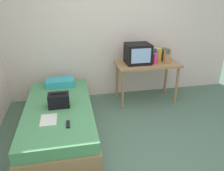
{
  "coord_description": "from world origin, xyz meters",
  "views": [
    {
      "loc": [
        -0.76,
        -2.12,
        2.0
      ],
      "look_at": [
        -0.13,
        1.03,
        0.59
      ],
      "focal_mm": 34.83,
      "sensor_mm": 36.0,
      "label": 1
    }
  ],
  "objects_px": {
    "pillow": "(60,82)",
    "handbag": "(59,100)",
    "desk": "(147,68)",
    "picture_frame": "(167,59)",
    "bed": "(60,118)",
    "remote_dark": "(68,124)",
    "remote_silver": "(49,101)",
    "tv": "(138,54)",
    "magazine": "(49,120)",
    "water_bottle": "(155,59)",
    "book_row": "(162,54)"
  },
  "relations": [
    {
      "from": "pillow",
      "to": "handbag",
      "type": "relative_size",
      "value": 1.6
    },
    {
      "from": "picture_frame",
      "to": "handbag",
      "type": "relative_size",
      "value": 0.54
    },
    {
      "from": "pillow",
      "to": "magazine",
      "type": "bearing_deg",
      "value": -97.04
    },
    {
      "from": "water_bottle",
      "to": "magazine",
      "type": "bearing_deg",
      "value": -151.71
    },
    {
      "from": "pillow",
      "to": "remote_dark",
      "type": "relative_size",
      "value": 3.08
    },
    {
      "from": "book_row",
      "to": "desk",
      "type": "bearing_deg",
      "value": -158.72
    },
    {
      "from": "desk",
      "to": "book_row",
      "type": "relative_size",
      "value": 3.93
    },
    {
      "from": "pillow",
      "to": "picture_frame",
      "type": "bearing_deg",
      "value": -3.91
    },
    {
      "from": "picture_frame",
      "to": "water_bottle",
      "type": "bearing_deg",
      "value": 178.87
    },
    {
      "from": "book_row",
      "to": "handbag",
      "type": "xyz_separation_m",
      "value": [
        -1.94,
        -0.87,
        -0.34
      ]
    },
    {
      "from": "pillow",
      "to": "remote_silver",
      "type": "relative_size",
      "value": 3.33
    },
    {
      "from": "bed",
      "to": "remote_dark",
      "type": "xyz_separation_m",
      "value": [
        0.14,
        -0.54,
        0.23
      ]
    },
    {
      "from": "water_bottle",
      "to": "handbag",
      "type": "bearing_deg",
      "value": -159.43
    },
    {
      "from": "magazine",
      "to": "remote_dark",
      "type": "height_order",
      "value": "remote_dark"
    },
    {
      "from": "water_bottle",
      "to": "magazine",
      "type": "distance_m",
      "value": 2.14
    },
    {
      "from": "tv",
      "to": "remote_dark",
      "type": "relative_size",
      "value": 2.82
    },
    {
      "from": "book_row",
      "to": "pillow",
      "type": "bearing_deg",
      "value": -177.1
    },
    {
      "from": "desk",
      "to": "remote_dark",
      "type": "relative_size",
      "value": 7.44
    },
    {
      "from": "pillow",
      "to": "handbag",
      "type": "distance_m",
      "value": 0.77
    },
    {
      "from": "water_bottle",
      "to": "handbag",
      "type": "height_order",
      "value": "water_bottle"
    },
    {
      "from": "water_bottle",
      "to": "magazine",
      "type": "relative_size",
      "value": 0.67
    },
    {
      "from": "desk",
      "to": "pillow",
      "type": "height_order",
      "value": "desk"
    },
    {
      "from": "picture_frame",
      "to": "remote_silver",
      "type": "xyz_separation_m",
      "value": [
        -2.11,
        -0.46,
        -0.41
      ]
    },
    {
      "from": "desk",
      "to": "picture_frame",
      "type": "xyz_separation_m",
      "value": [
        0.34,
        -0.1,
        0.18
      ]
    },
    {
      "from": "bed",
      "to": "remote_dark",
      "type": "distance_m",
      "value": 0.6
    },
    {
      "from": "handbag",
      "to": "remote_dark",
      "type": "bearing_deg",
      "value": -77.31
    },
    {
      "from": "bed",
      "to": "handbag",
      "type": "height_order",
      "value": "handbag"
    },
    {
      "from": "pillow",
      "to": "handbag",
      "type": "height_order",
      "value": "handbag"
    },
    {
      "from": "bed",
      "to": "remote_dark",
      "type": "height_order",
      "value": "remote_dark"
    },
    {
      "from": "water_bottle",
      "to": "remote_silver",
      "type": "relative_size",
      "value": 1.34
    },
    {
      "from": "picture_frame",
      "to": "magazine",
      "type": "xyz_separation_m",
      "value": [
        -2.09,
        -0.99,
        -0.41
      ]
    },
    {
      "from": "remote_dark",
      "to": "remote_silver",
      "type": "height_order",
      "value": "same"
    },
    {
      "from": "desk",
      "to": "tv",
      "type": "distance_m",
      "value": 0.34
    },
    {
      "from": "water_bottle",
      "to": "remote_dark",
      "type": "distance_m",
      "value": 2.02
    },
    {
      "from": "handbag",
      "to": "magazine",
      "type": "bearing_deg",
      "value": -110.89
    },
    {
      "from": "bed",
      "to": "picture_frame",
      "type": "distance_m",
      "value": 2.17
    },
    {
      "from": "magazine",
      "to": "remote_silver",
      "type": "xyz_separation_m",
      "value": [
        -0.02,
        0.53,
        0.01
      ]
    },
    {
      "from": "desk",
      "to": "handbag",
      "type": "xyz_separation_m",
      "value": [
        -1.61,
        -0.74,
        -0.13
      ]
    },
    {
      "from": "bed",
      "to": "book_row",
      "type": "height_order",
      "value": "book_row"
    },
    {
      "from": "pillow",
      "to": "magazine",
      "type": "xyz_separation_m",
      "value": [
        -0.14,
        -1.12,
        -0.06
      ]
    },
    {
      "from": "picture_frame",
      "to": "remote_silver",
      "type": "height_order",
      "value": "picture_frame"
    },
    {
      "from": "desk",
      "to": "picture_frame",
      "type": "distance_m",
      "value": 0.4
    },
    {
      "from": "pillow",
      "to": "water_bottle",
      "type": "bearing_deg",
      "value": -4.29
    },
    {
      "from": "water_bottle",
      "to": "remote_silver",
      "type": "distance_m",
      "value": 1.98
    },
    {
      "from": "desk",
      "to": "book_row",
      "type": "distance_m",
      "value": 0.41
    },
    {
      "from": "remote_silver",
      "to": "tv",
      "type": "bearing_deg",
      "value": 20.31
    },
    {
      "from": "desk",
      "to": "pillow",
      "type": "relative_size",
      "value": 2.42
    },
    {
      "from": "tv",
      "to": "remote_dark",
      "type": "bearing_deg",
      "value": -135.45
    },
    {
      "from": "water_bottle",
      "to": "pillow",
      "type": "relative_size",
      "value": 0.4
    },
    {
      "from": "bed",
      "to": "tv",
      "type": "distance_m",
      "value": 1.78
    }
  ]
}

